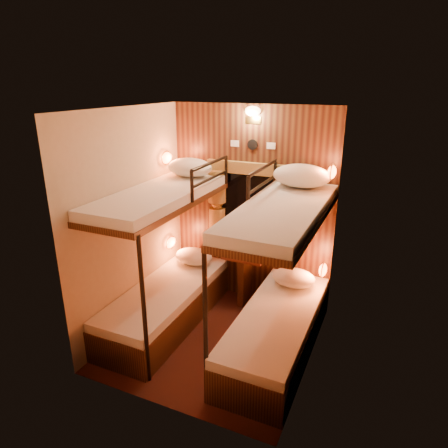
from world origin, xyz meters
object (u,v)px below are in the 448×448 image
at_px(bunk_left, 166,278).
at_px(bottle_left, 235,246).
at_px(bunk_right, 278,303).
at_px(table, 245,272).
at_px(bottle_right, 246,247).

height_order(bunk_left, bottle_left, bunk_left).
height_order(bunk_right, table, bunk_right).
relative_size(bunk_right, bottle_right, 7.62).
xyz_separation_m(bunk_right, bottle_left, (-0.78, 0.77, 0.19)).
xyz_separation_m(bunk_left, table, (0.65, 0.78, -0.14)).
bearing_deg(table, bottle_left, -173.64).
relative_size(bottle_left, bottle_right, 0.90).
height_order(bottle_left, bottle_right, bottle_right).
bearing_deg(bottle_right, bunk_left, -131.25).
relative_size(bunk_left, bottle_right, 7.62).
bearing_deg(bunk_right, bottle_right, 129.52).
bearing_deg(bunk_left, table, 50.33).
distance_m(table, bottle_left, 0.36).
bearing_deg(bottle_right, table, 135.07).
bearing_deg(table, bunk_left, -129.67).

